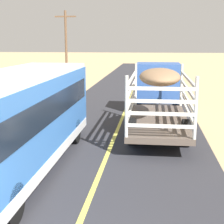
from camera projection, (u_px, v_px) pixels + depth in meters
livestock_truck at (158, 87)px, 18.04m from camera, size 2.53×9.70×3.02m
bus at (17, 119)px, 10.89m from camera, size 2.54×10.00×3.21m
car_far at (159, 74)px, 37.16m from camera, size 1.80×4.40×1.46m
power_pole_mid at (66, 44)px, 35.21m from camera, size 2.20×0.24×7.22m
boulder_near_shoulder at (42, 77)px, 33.54m from camera, size 1.95×1.56×1.39m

